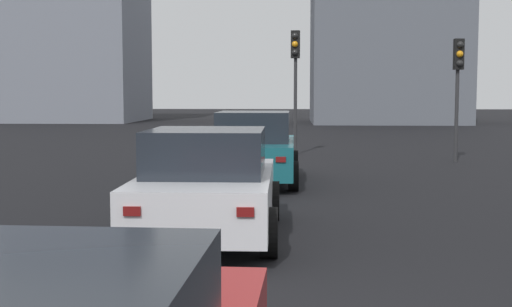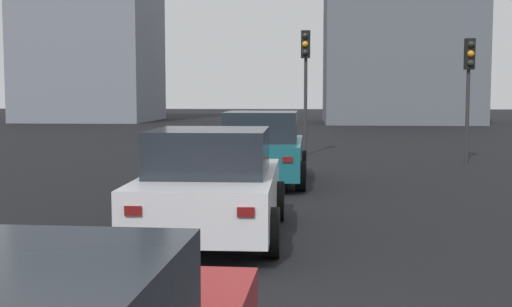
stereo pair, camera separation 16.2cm
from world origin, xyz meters
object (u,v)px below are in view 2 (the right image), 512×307
object	(u,v)px
traffic_light_near_left	(469,73)
car_white_right_second	(211,185)
car_teal_right_lead	(262,149)
traffic_light_near_right	(305,66)

from	to	relation	value
traffic_light_near_left	car_white_right_second	bearing A→B (deg)	-32.82
car_teal_right_lead	traffic_light_near_left	size ratio (longest dim) A/B	1.16
car_teal_right_lead	car_white_right_second	size ratio (longest dim) A/B	1.03
car_white_right_second	traffic_light_near_left	xyz separation A→B (m)	(10.85, -6.11, 1.88)
traffic_light_near_left	traffic_light_near_right	xyz separation A→B (m)	(2.24, 4.77, 0.32)
car_teal_right_lead	traffic_light_near_right	bearing A→B (deg)	-7.43
car_white_right_second	traffic_light_near_right	bearing A→B (deg)	-6.31
car_teal_right_lead	traffic_light_near_right	world-z (taller)	traffic_light_near_right
car_teal_right_lead	traffic_light_near_right	xyz separation A→B (m)	(7.18, -0.99, 2.17)
traffic_light_near_left	traffic_light_near_right	world-z (taller)	traffic_light_near_right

